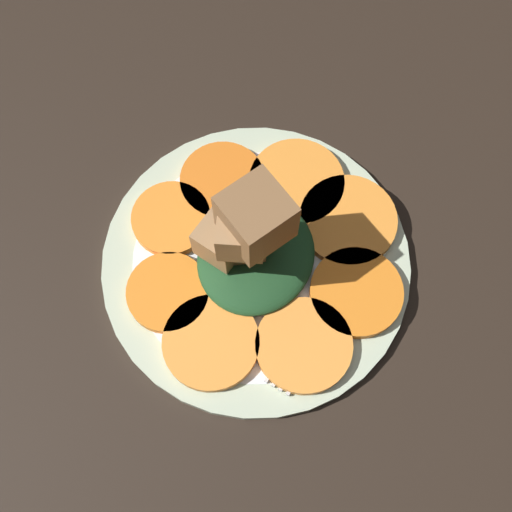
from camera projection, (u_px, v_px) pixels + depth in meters
The scene contains 12 objects.
table_slab at pixel (256, 269), 56.63cm from camera, with size 120.00×120.00×2.00cm, color black.
plate at pixel (256, 263), 55.21cm from camera, with size 26.43×26.43×1.05cm.
carrot_slice_0 at pixel (348, 220), 55.50cm from camera, with size 8.49×8.49×0.89cm, color orange.
carrot_slice_1 at pixel (297, 183), 56.82cm from camera, with size 8.46×8.46×0.89cm, color orange.
carrot_slice_2 at pixel (222, 181), 56.88cm from camera, with size 7.53×7.53×0.89cm, color orange.
carrot_slice_3 at pixel (173, 216), 55.64cm from camera, with size 6.88×6.88×0.89cm, color orange.
carrot_slice_4 at pixel (168, 292), 53.17cm from camera, with size 6.89×6.89×0.89cm, color orange.
carrot_slice_5 at pixel (210, 342), 51.68cm from camera, with size 7.88×7.88×0.89cm, color orange.
carrot_slice_6 at pixel (304, 345), 51.58cm from camera, with size 7.88×7.88×0.89cm, color #F99438.
carrot_slice_7 at pixel (356, 292), 53.18cm from camera, with size 7.75×7.75×0.89cm, color orange.
center_pile at pixel (250, 243), 51.09cm from camera, with size 10.73×9.66×11.15cm.
fork at pixel (328, 297), 53.29cm from camera, with size 18.54×2.86×0.40cm.
Camera 1 is at (-17.15, -8.57, 54.29)cm, focal length 45.00 mm.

